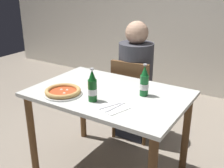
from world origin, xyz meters
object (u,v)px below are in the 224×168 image
Objects in this scene: pizza_margherita_near at (63,92)px; napkin_with_cutlery at (113,107)px; dining_table_main at (109,105)px; beer_bottle_center at (144,82)px; beer_bottle_left at (92,87)px; diner_seated at (135,84)px; chair_behind_table at (133,95)px.

pizza_margherita_near reaches higher than napkin_with_cutlery.
dining_table_main is 4.86× the size of beer_bottle_center.
pizza_margherita_near is 1.19× the size of beer_bottle_center.
napkin_with_cutlery is at bearing -51.24° from dining_table_main.
beer_bottle_left is (0.26, 0.02, 0.08)m from pizza_margherita_near.
pizza_margherita_near is 0.62m from beer_bottle_center.
diner_seated reaches higher than napkin_with_cutlery.
pizza_margherita_near is 1.29× the size of napkin_with_cutlery.
beer_bottle_left is (-0.01, -0.20, 0.22)m from dining_table_main.
dining_table_main is 0.67m from diner_seated.
diner_seated is 0.91m from beer_bottle_left.
pizza_margherita_near is at bearing -140.26° from dining_table_main.
beer_bottle_left reaches higher than dining_table_main.
beer_bottle_center reaches higher than napkin_with_cutlery.
pizza_margherita_near is 0.44m from napkin_with_cutlery.
diner_seated is at bearing -87.74° from chair_behind_table.
napkin_with_cutlery is at bearing -72.32° from diner_seated.
chair_behind_table is (-0.10, 0.61, -0.15)m from dining_table_main.
diner_seated is at bearing 107.68° from napkin_with_cutlery.
beer_bottle_left is 1.09× the size of napkin_with_cutlery.
beer_bottle_center is at bearing 118.82° from chair_behind_table.
chair_behind_table is 0.74m from beer_bottle_center.
diner_seated reaches higher than chair_behind_table.
beer_bottle_center is at bearing 18.38° from dining_table_main.
chair_behind_table is 0.11m from diner_seated.
beer_bottle_center is 1.09× the size of napkin_with_cutlery.
diner_seated is 4.12× the size of pizza_margherita_near.
napkin_with_cutlery is (0.28, -0.87, 0.17)m from diner_seated.
beer_bottle_center is (0.26, 0.09, 0.22)m from dining_table_main.
beer_bottle_center is at bearing -57.37° from diner_seated.
pizza_margherita_near is (-0.16, -0.88, 0.19)m from diner_seated.
beer_bottle_center reaches higher than pizza_margherita_near.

